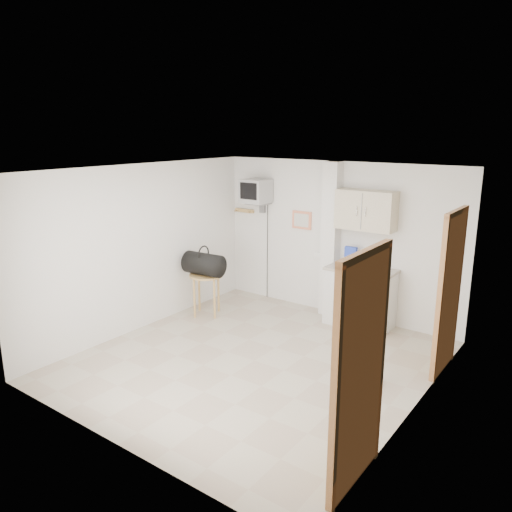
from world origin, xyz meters
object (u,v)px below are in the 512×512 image
Objects in this scene: duffel_bag at (204,264)px; water_bottle at (373,374)px; crt_television at (256,192)px; round_table at (206,281)px.

duffel_bag reaches higher than water_bottle.
crt_television reaches higher than round_table.
water_bottle is at bearing -11.12° from round_table.
duffel_bag is (-0.21, -1.14, -1.06)m from crt_television.
crt_television is 1.76m from round_table.
crt_television is 6.01× the size of water_bottle.
round_table is 1.02× the size of duffel_bag.
duffel_bag is at bearing -100.32° from crt_television.
round_table is (-0.20, -1.10, -1.36)m from crt_television.
round_table is 0.30m from duffel_bag.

